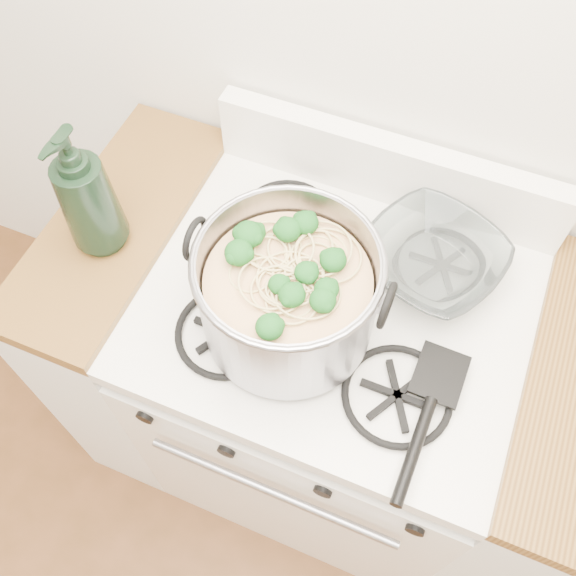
{
  "coord_description": "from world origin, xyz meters",
  "views": [
    {
      "loc": [
        0.15,
        0.64,
        2.01
      ],
      "look_at": [
        -0.07,
        1.17,
        1.05
      ],
      "focal_mm": 40.0,
      "sensor_mm": 36.0,
      "label": 1
    }
  ],
  "objects_px": {
    "gas_range": "(325,392)",
    "spatula": "(441,373)",
    "stock_pot": "(288,296)",
    "glass_bowl": "(430,264)",
    "bottle": "(85,192)"
  },
  "relations": [
    {
      "from": "glass_bowl",
      "to": "bottle",
      "type": "distance_m",
      "value": 0.68
    },
    {
      "from": "gas_range",
      "to": "glass_bowl",
      "type": "bearing_deg",
      "value": 42.9
    },
    {
      "from": "gas_range",
      "to": "glass_bowl",
      "type": "height_order",
      "value": "glass_bowl"
    },
    {
      "from": "gas_range",
      "to": "spatula",
      "type": "bearing_deg",
      "value": -20.22
    },
    {
      "from": "bottle",
      "to": "glass_bowl",
      "type": "bearing_deg",
      "value": 17.94
    },
    {
      "from": "stock_pot",
      "to": "gas_range",
      "type": "bearing_deg",
      "value": 52.51
    },
    {
      "from": "gas_range",
      "to": "spatula",
      "type": "height_order",
      "value": "spatula"
    },
    {
      "from": "stock_pot",
      "to": "bottle",
      "type": "bearing_deg",
      "value": 174.94
    },
    {
      "from": "spatula",
      "to": "glass_bowl",
      "type": "xyz_separation_m",
      "value": [
        -0.08,
        0.22,
        0.0
      ]
    },
    {
      "from": "glass_bowl",
      "to": "stock_pot",
      "type": "bearing_deg",
      "value": -133.66
    },
    {
      "from": "gas_range",
      "to": "bottle",
      "type": "height_order",
      "value": "bottle"
    },
    {
      "from": "gas_range",
      "to": "bottle",
      "type": "relative_size",
      "value": 3.05
    },
    {
      "from": "stock_pot",
      "to": "spatula",
      "type": "distance_m",
      "value": 0.31
    },
    {
      "from": "gas_range",
      "to": "spatula",
      "type": "distance_m",
      "value": 0.56
    },
    {
      "from": "glass_bowl",
      "to": "spatula",
      "type": "bearing_deg",
      "value": -69.58
    }
  ]
}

